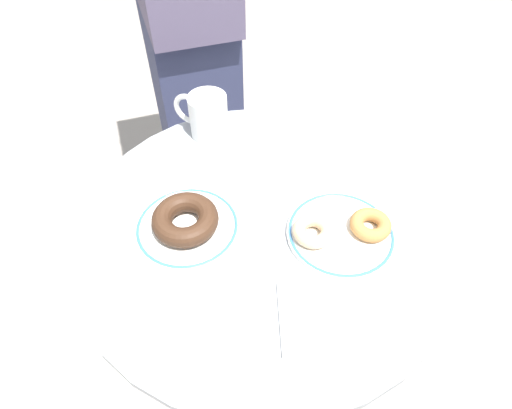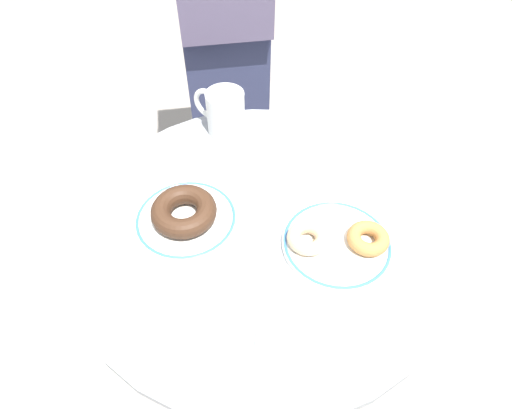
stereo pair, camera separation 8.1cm
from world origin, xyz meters
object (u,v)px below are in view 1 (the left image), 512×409
(cafe_table, at_px, (262,281))
(donut_chocolate, at_px, (185,219))
(plate_right, at_px, (340,233))
(donut_old_fashioned, at_px, (370,225))
(person_figure, at_px, (186,34))
(donut_glazed, at_px, (313,231))
(paper_napkin, at_px, (320,317))
(coffee_mug, at_px, (207,116))
(plate_left, at_px, (187,227))

(cafe_table, distance_m, donut_chocolate, 0.28)
(plate_right, height_order, donut_old_fashioned, donut_old_fashioned)
(plate_right, height_order, person_figure, person_figure)
(plate_right, height_order, donut_chocolate, donut_chocolate)
(donut_old_fashioned, xyz_separation_m, donut_glazed, (-0.11, -0.01, 0.00))
(donut_old_fashioned, bearing_deg, cafe_table, 171.14)
(donut_chocolate, relative_size, paper_napkin, 0.93)
(paper_napkin, xyz_separation_m, person_figure, (-0.29, 0.84, 0.04))
(donut_chocolate, relative_size, donut_glazed, 1.63)
(cafe_table, distance_m, paper_napkin, 0.31)
(donut_old_fashioned, distance_m, paper_napkin, 0.20)
(coffee_mug, bearing_deg, plate_right, -48.99)
(plate_right, xyz_separation_m, donut_glazed, (-0.05, -0.01, 0.02))
(plate_left, distance_m, donut_old_fashioned, 0.34)
(plate_right, relative_size, donut_chocolate, 1.62)
(donut_glazed, bearing_deg, donut_chocolate, 173.80)
(donut_chocolate, xyz_separation_m, donut_glazed, (0.23, -0.03, -0.01))
(donut_old_fashioned, xyz_separation_m, paper_napkin, (-0.11, -0.17, -0.02))
(donut_chocolate, relative_size, person_figure, 0.07)
(person_figure, bearing_deg, donut_old_fashioned, -59.62)
(plate_right, distance_m, paper_napkin, 0.17)
(cafe_table, xyz_separation_m, plate_right, (0.14, -0.04, 0.22))
(donut_old_fashioned, height_order, coffee_mug, coffee_mug)
(cafe_table, bearing_deg, person_figure, 107.31)
(plate_right, xyz_separation_m, donut_chocolate, (-0.28, 0.02, 0.02))
(paper_napkin, bearing_deg, plate_right, 71.17)
(donut_old_fashioned, height_order, donut_glazed, same)
(donut_old_fashioned, distance_m, coffee_mug, 0.43)
(cafe_table, distance_m, person_figure, 0.72)
(cafe_table, height_order, donut_old_fashioned, donut_old_fashioned)
(plate_left, height_order, paper_napkin, plate_left)
(donut_glazed, xyz_separation_m, person_figure, (-0.29, 0.69, 0.02))
(cafe_table, relative_size, plate_right, 3.83)
(plate_left, height_order, donut_old_fashioned, donut_old_fashioned)
(cafe_table, relative_size, coffee_mug, 6.09)
(plate_right, xyz_separation_m, coffee_mug, (-0.26, 0.30, 0.04))
(plate_right, relative_size, coffee_mug, 1.59)
(donut_old_fashioned, height_order, paper_napkin, donut_old_fashioned)
(coffee_mug, bearing_deg, cafe_table, -65.76)
(donut_glazed, distance_m, paper_napkin, 0.16)
(coffee_mug, bearing_deg, paper_napkin, -66.16)
(person_figure, bearing_deg, coffee_mug, -77.85)
(cafe_table, bearing_deg, coffee_mug, 114.24)
(plate_right, bearing_deg, person_figure, 116.74)
(donut_glazed, relative_size, paper_napkin, 0.57)
(plate_left, relative_size, coffee_mug, 1.55)
(donut_glazed, relative_size, coffee_mug, 0.60)
(donut_old_fashioned, bearing_deg, person_figure, 120.38)
(paper_napkin, bearing_deg, coffee_mug, 113.84)
(plate_left, xyz_separation_m, donut_old_fashioned, (0.34, -0.01, 0.02))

